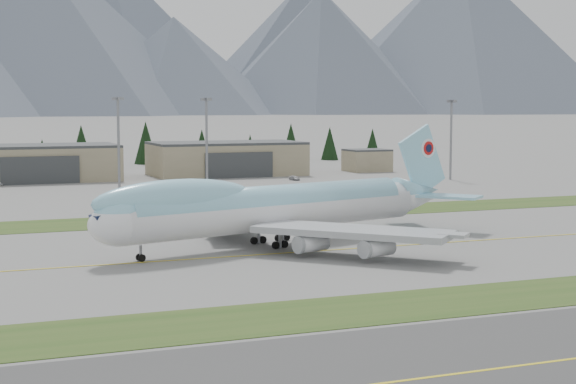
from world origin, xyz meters
name	(u,v)px	position (x,y,z in m)	size (l,w,h in m)	color
ground	(241,256)	(0.00, 0.00, 0.00)	(7000.00, 7000.00, 0.00)	slate
grass_strip_near	(350,311)	(0.00, -38.00, 0.00)	(400.00, 14.00, 0.08)	#304D1B
grass_strip_far	(169,220)	(0.00, 45.00, 0.00)	(400.00, 18.00, 0.08)	#304D1B
asphalt_taxiway	(473,372)	(0.00, -62.00, 0.00)	(400.00, 32.00, 0.04)	#3C3C3C
taxiway_line_main	(241,256)	(0.00, 0.00, 0.00)	(400.00, 0.40, 0.02)	yellow
taxiway_line_near	(473,372)	(0.00, -62.00, 0.00)	(400.00, 0.40, 0.02)	yellow
boeing_747_freighter	(273,207)	(7.95, 7.62, 6.29)	(72.36, 60.14, 19.07)	white
hangar_center	(36,163)	(-15.00, 149.90, 5.39)	(48.00, 26.60, 10.80)	gray
hangar_right	(226,158)	(45.00, 149.90, 5.39)	(48.00, 26.60, 10.80)	gray
control_shed	(367,160)	(95.00, 148.00, 3.80)	(14.00, 12.00, 7.60)	gray
floodlight_masts	(102,128)	(-1.62, 109.90, 16.65)	(205.80, 9.69, 24.75)	gray
service_vehicle_b	(182,187)	(20.91, 114.70, 0.00)	(1.36, 3.86, 1.27)	yellow
service_vehicle_c	(294,180)	(57.82, 122.46, 0.00)	(1.84, 4.54, 1.32)	#9D9EA1
conifer_belt	(47,147)	(-4.90, 212.28, 7.27)	(270.12, 14.43, 16.55)	black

